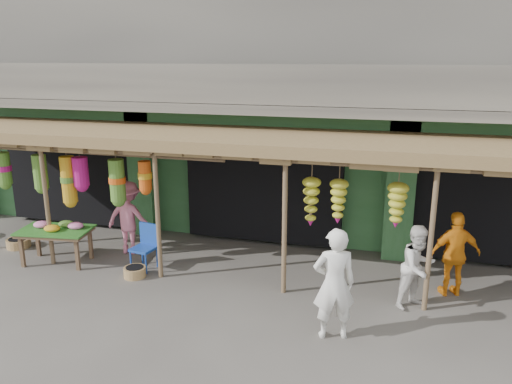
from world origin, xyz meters
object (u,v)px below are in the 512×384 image
(person_front, at_px, (334,284))
(person_shopper, at_px, (129,217))
(blue_chair, at_px, (146,244))
(person_right, at_px, (418,267))
(flower_table, at_px, (56,231))
(person_vendor, at_px, (455,254))

(person_front, xyz_separation_m, person_shopper, (-4.77, 2.28, -0.08))
(blue_chair, bearing_deg, person_right, 6.83)
(person_right, xyz_separation_m, person_shopper, (-6.06, 0.92, 0.07))
(flower_table, bearing_deg, person_right, -8.04)
(person_shopper, bearing_deg, flower_table, 36.89)
(blue_chair, xyz_separation_m, person_right, (5.33, -0.26, 0.23))
(flower_table, distance_m, person_right, 7.25)
(flower_table, relative_size, blue_chair, 1.68)
(person_vendor, distance_m, person_shopper, 6.72)
(person_shopper, bearing_deg, blue_chair, 137.58)
(flower_table, xyz_separation_m, blue_chair, (1.92, 0.26, -0.19))
(flower_table, bearing_deg, person_front, -20.91)
(person_front, height_order, person_vendor, person_front)
(blue_chair, relative_size, person_front, 0.52)
(flower_table, relative_size, person_shopper, 0.96)
(flower_table, relative_size, person_vendor, 0.99)
(person_vendor, relative_size, person_shopper, 0.97)
(flower_table, bearing_deg, person_vendor, -3.30)
(flower_table, relative_size, person_right, 1.05)
(flower_table, bearing_deg, blue_chair, -0.28)
(flower_table, distance_m, blue_chair, 1.95)
(person_front, height_order, person_right, person_front)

